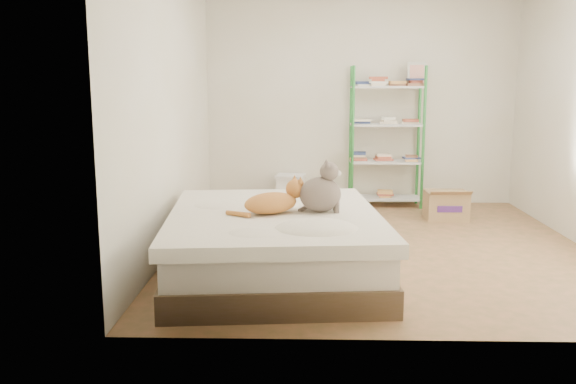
{
  "coord_description": "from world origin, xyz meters",
  "views": [
    {
      "loc": [
        -0.71,
        -5.53,
        1.53
      ],
      "look_at": [
        -0.83,
        -0.59,
        0.62
      ],
      "focal_mm": 38.0,
      "sensor_mm": 36.0,
      "label": 1
    }
  ],
  "objects_px": {
    "bed": "(274,244)",
    "white_bin": "(290,190)",
    "cardboard_box": "(446,205)",
    "shelf_unit": "(387,132)",
    "orange_cat": "(271,200)",
    "grey_cat": "(320,187)"
  },
  "relations": [
    {
      "from": "bed",
      "to": "white_bin",
      "type": "relative_size",
      "value": 5.54
    },
    {
      "from": "shelf_unit",
      "to": "white_bin",
      "type": "xyz_separation_m",
      "value": [
        -1.17,
        -0.03,
        -0.71
      ]
    },
    {
      "from": "grey_cat",
      "to": "white_bin",
      "type": "relative_size",
      "value": 1.02
    },
    {
      "from": "white_bin",
      "to": "cardboard_box",
      "type": "bearing_deg",
      "value": -21.51
    },
    {
      "from": "bed",
      "to": "grey_cat",
      "type": "xyz_separation_m",
      "value": [
        0.36,
        0.02,
        0.46
      ]
    },
    {
      "from": "bed",
      "to": "shelf_unit",
      "type": "xyz_separation_m",
      "value": [
        1.24,
        2.77,
        0.65
      ]
    },
    {
      "from": "grey_cat",
      "to": "cardboard_box",
      "type": "distance_m",
      "value": 2.56
    },
    {
      "from": "bed",
      "to": "grey_cat",
      "type": "bearing_deg",
      "value": -1.77
    },
    {
      "from": "bed",
      "to": "shelf_unit",
      "type": "relative_size",
      "value": 1.23
    },
    {
      "from": "bed",
      "to": "orange_cat",
      "type": "distance_m",
      "value": 0.37
    },
    {
      "from": "grey_cat",
      "to": "white_bin",
      "type": "distance_m",
      "value": 2.78
    },
    {
      "from": "orange_cat",
      "to": "shelf_unit",
      "type": "bearing_deg",
      "value": 34.11
    },
    {
      "from": "grey_cat",
      "to": "white_bin",
      "type": "xyz_separation_m",
      "value": [
        -0.29,
        2.72,
        -0.52
      ]
    },
    {
      "from": "grey_cat",
      "to": "shelf_unit",
      "type": "bearing_deg",
      "value": -20.57
    },
    {
      "from": "bed",
      "to": "cardboard_box",
      "type": "xyz_separation_m",
      "value": [
        1.82,
        2.05,
        -0.1
      ]
    },
    {
      "from": "cardboard_box",
      "to": "white_bin",
      "type": "xyz_separation_m",
      "value": [
        -1.75,
        0.69,
        0.04
      ]
    },
    {
      "from": "bed",
      "to": "white_bin",
      "type": "height_order",
      "value": "bed"
    },
    {
      "from": "grey_cat",
      "to": "cardboard_box",
      "type": "relative_size",
      "value": 0.88
    },
    {
      "from": "bed",
      "to": "shelf_unit",
      "type": "distance_m",
      "value": 3.1
    },
    {
      "from": "cardboard_box",
      "to": "white_bin",
      "type": "height_order",
      "value": "white_bin"
    },
    {
      "from": "bed",
      "to": "shelf_unit",
      "type": "bearing_deg",
      "value": 60.99
    },
    {
      "from": "grey_cat",
      "to": "shelf_unit",
      "type": "distance_m",
      "value": 2.89
    }
  ]
}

